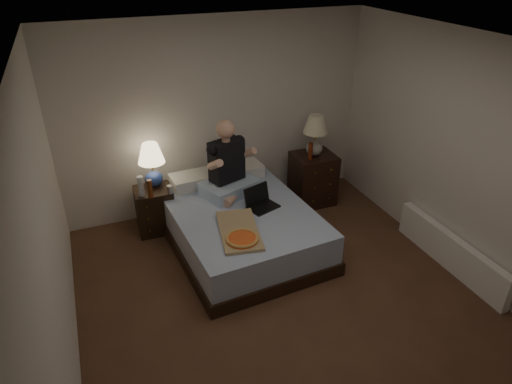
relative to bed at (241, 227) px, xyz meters
name	(u,v)px	position (x,y,z in m)	size (l,w,h in m)	color
floor	(289,306)	(0.08, -1.18, -0.25)	(4.00, 4.50, 0.00)	brown
ceiling	(301,52)	(0.08, -1.18, 2.25)	(4.00, 4.50, 0.00)	white
wall_back	(217,117)	(0.08, 1.07, 1.00)	(4.00, 2.50, 0.00)	silver
wall_left	(48,248)	(-1.92, -1.18, 1.00)	(4.50, 2.50, 0.00)	silver
wall_right	(471,162)	(2.08, -1.18, 1.00)	(4.50, 2.50, 0.00)	silver
bed	(241,227)	(0.00, 0.00, 0.00)	(1.50, 2.01, 0.50)	#5877B1
nightstand_left	(155,210)	(-0.88, 0.71, 0.04)	(0.44, 0.40, 0.58)	black
nightstand_right	(313,179)	(1.28, 0.61, 0.10)	(0.55, 0.49, 0.71)	black
lamp_left	(152,165)	(-0.83, 0.79, 0.61)	(0.32, 0.32, 0.56)	navy
lamp_right	(315,136)	(1.28, 0.61, 0.74)	(0.32, 0.32, 0.56)	gray
water_bottle	(141,186)	(-1.02, 0.60, 0.45)	(0.07, 0.07, 0.25)	silver
soda_can	(170,189)	(-0.70, 0.54, 0.38)	(0.07, 0.07, 0.10)	#A7A8A3
beer_bottle_left	(150,189)	(-0.93, 0.52, 0.44)	(0.06, 0.06, 0.23)	#612B0D
beer_bottle_right	(310,151)	(1.17, 0.52, 0.58)	(0.06, 0.06, 0.23)	#62220E
person	(229,159)	(0.01, 0.40, 0.72)	(0.66, 0.52, 0.93)	black
laptop	(263,199)	(0.25, -0.08, 0.37)	(0.34, 0.28, 0.24)	black
pizza_box	(242,239)	(-0.22, -0.64, 0.29)	(0.40, 0.76, 0.08)	tan
radiator	(450,252)	(2.01, -1.27, -0.05)	(0.10, 1.60, 0.40)	white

